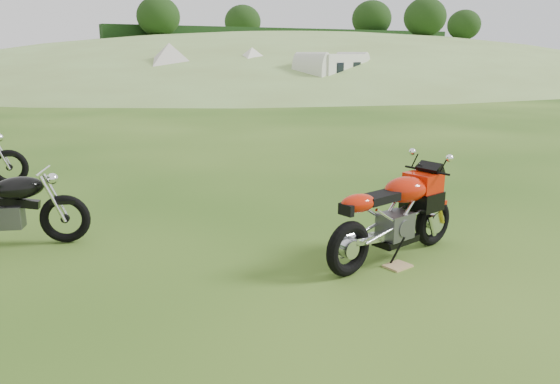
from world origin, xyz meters
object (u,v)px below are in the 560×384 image
tent_mid (170,70)px  vintage_moto_a (5,206)px  tent_right (252,71)px  plywood_board (398,266)px  sport_motorcycle (395,209)px  caravan (333,75)px

tent_mid → vintage_moto_a: bearing=-106.3°
vintage_moto_a → tent_right: bearing=77.7°
plywood_board → vintage_moto_a: 4.58m
sport_motorcycle → vintage_moto_a: 4.52m
tent_right → vintage_moto_a: bearing=-125.6°
sport_motorcycle → vintage_moto_a: (-3.70, 2.59, -0.09)m
vintage_moto_a → tent_mid: bearing=88.2°
sport_motorcycle → tent_mid: bearing=67.2°
sport_motorcycle → tent_mid: tent_mid is taller
plywood_board → caravan: bearing=57.1°
plywood_board → tent_mid: (5.34, 23.58, 1.32)m
vintage_moto_a → tent_mid: tent_mid is taller
sport_motorcycle → plywood_board: (-0.11, -0.22, -0.57)m
caravan → tent_mid: bearing=125.4°
plywood_board → caravan: size_ratio=0.06×
tent_mid → tent_right: tent_mid is taller
vintage_moto_a → caravan: (15.97, 16.34, 0.59)m
sport_motorcycle → plywood_board: size_ratio=7.23×
sport_motorcycle → caravan: size_ratio=0.42×
sport_motorcycle → tent_mid: (5.23, 23.37, 0.75)m
vintage_moto_a → tent_right: (12.88, 19.28, 0.77)m
plywood_board → caravan: (12.38, 19.15, 1.07)m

